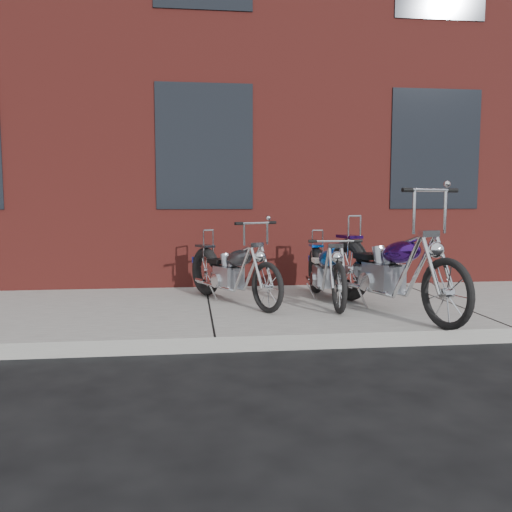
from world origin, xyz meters
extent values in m
plane|color=black|center=(0.00, 0.00, 0.00)|extent=(120.00, 120.00, 0.00)
cube|color=gray|center=(0.00, 1.50, 0.07)|extent=(22.00, 3.00, 0.15)
cube|color=maroon|center=(0.00, 8.00, 4.00)|extent=(22.00, 10.00, 8.00)
torus|color=black|center=(1.85, 1.55, 0.55)|extent=(0.37, 0.81, 0.80)
torus|color=black|center=(2.33, -0.12, 0.51)|extent=(0.27, 0.71, 0.72)
cube|color=gray|center=(2.04, 0.87, 0.54)|extent=(0.42, 0.51, 0.33)
ellipsoid|color=#321060|center=(2.13, 0.57, 0.86)|extent=(0.45, 0.66, 0.34)
cube|color=black|center=(1.96, 1.14, 0.76)|extent=(0.34, 0.37, 0.07)
cylinder|color=silver|center=(2.29, 0.01, 0.80)|extent=(0.13, 0.32, 0.60)
cylinder|color=silver|center=(2.25, 0.14, 1.53)|extent=(0.59, 0.20, 0.03)
cylinder|color=silver|center=(1.87, 1.46, 0.97)|extent=(0.03, 0.03, 0.53)
cylinder|color=silver|center=(2.10, 1.14, 0.39)|extent=(0.33, 0.97, 0.05)
torus|color=black|center=(1.49, 2.16, 0.47)|extent=(0.15, 0.65, 0.64)
torus|color=black|center=(1.43, 0.77, 0.44)|extent=(0.09, 0.58, 0.58)
cube|color=gray|center=(1.47, 1.59, 0.46)|extent=(0.26, 0.37, 0.27)
ellipsoid|color=blue|center=(1.46, 1.35, 0.72)|extent=(0.25, 0.50, 0.27)
cube|color=beige|center=(1.48, 1.83, 0.64)|extent=(0.22, 0.26, 0.05)
cylinder|color=silver|center=(1.44, 0.88, 0.67)|extent=(0.05, 0.26, 0.48)
cylinder|color=silver|center=(1.44, 0.99, 0.96)|extent=(0.49, 0.05, 0.03)
cylinder|color=silver|center=(1.49, 2.09, 0.81)|extent=(0.02, 0.02, 0.43)
cylinder|color=silver|center=(1.58, 1.79, 0.35)|extent=(0.08, 0.80, 0.04)
torus|color=black|center=(0.05, 2.18, 0.47)|extent=(0.41, 0.63, 0.65)
torus|color=black|center=(0.70, 0.92, 0.44)|extent=(0.33, 0.55, 0.59)
cube|color=gray|center=(0.31, 1.66, 0.47)|extent=(0.39, 0.44, 0.27)
ellipsoid|color=#313134|center=(0.43, 1.44, 0.73)|extent=(0.44, 0.55, 0.28)
cube|color=black|center=(0.20, 1.87, 0.65)|extent=(0.31, 0.32, 0.05)
cylinder|color=silver|center=(0.65, 1.02, 0.68)|extent=(0.15, 0.25, 0.49)
cylinder|color=silver|center=(0.60, 1.12, 1.17)|extent=(0.45, 0.25, 0.03)
cylinder|color=silver|center=(0.08, 2.11, 0.82)|extent=(0.03, 0.03, 0.43)
cylinder|color=silver|center=(0.32, 1.89, 0.35)|extent=(0.42, 0.74, 0.04)
camera|label=1|loc=(-0.21, -4.96, 1.42)|focal=38.00mm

